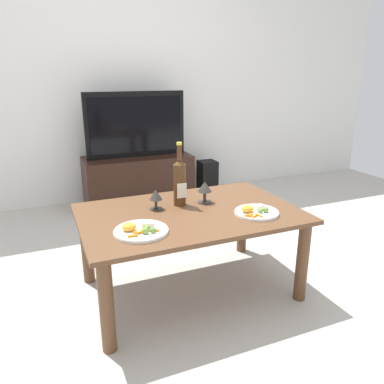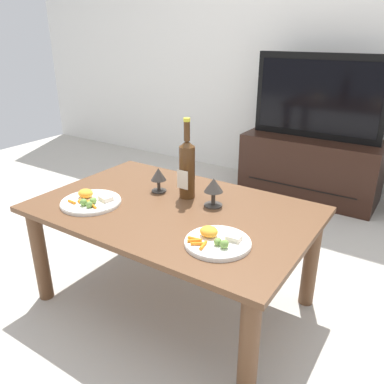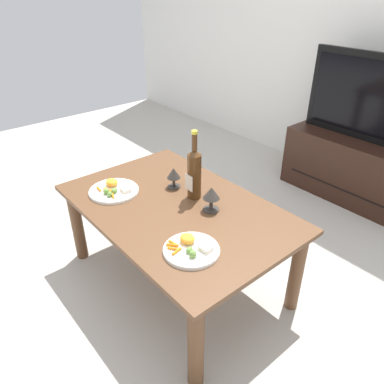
# 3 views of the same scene
# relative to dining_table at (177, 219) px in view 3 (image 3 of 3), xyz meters

# --- Properties ---
(ground_plane) EXTENTS (6.40, 6.40, 0.00)m
(ground_plane) POSITION_rel_dining_table_xyz_m (0.00, 0.00, -0.43)
(ground_plane) COLOR #B7B2A8
(dining_table) EXTENTS (1.24, 0.81, 0.51)m
(dining_table) POSITION_rel_dining_table_xyz_m (0.00, 0.00, 0.00)
(dining_table) COLOR brown
(dining_table) RESTS_ON ground_plane
(tv_stand) EXTENTS (1.05, 0.45, 0.49)m
(tv_stand) POSITION_rel_dining_table_xyz_m (0.13, 1.67, -0.18)
(tv_stand) COLOR black
(tv_stand) RESTS_ON ground_plane
(tv_screen) EXTENTS (0.97, 0.05, 0.62)m
(tv_screen) POSITION_rel_dining_table_xyz_m (0.13, 1.67, 0.37)
(tv_screen) COLOR black
(tv_screen) RESTS_ON tv_stand
(wine_bottle) EXTENTS (0.07, 0.08, 0.38)m
(wine_bottle) POSITION_rel_dining_table_xyz_m (-0.01, 0.13, 0.23)
(wine_bottle) COLOR #4C2D14
(wine_bottle) RESTS_ON dining_table
(goblet_left) EXTENTS (0.08, 0.08, 0.12)m
(goblet_left) POSITION_rel_dining_table_xyz_m (-0.17, 0.11, 0.16)
(goblet_left) COLOR #38332D
(goblet_left) RESTS_ON dining_table
(goblet_right) EXTENTS (0.09, 0.09, 0.13)m
(goblet_right) POSITION_rel_dining_table_xyz_m (0.14, 0.11, 0.17)
(goblet_right) COLOR #38332D
(goblet_right) RESTS_ON dining_table
(dinner_plate_left) EXTENTS (0.28, 0.28, 0.05)m
(dinner_plate_left) POSITION_rel_dining_table_xyz_m (-0.34, -0.18, 0.10)
(dinner_plate_left) COLOR white
(dinner_plate_left) RESTS_ON dining_table
(dinner_plate_right) EXTENTS (0.25, 0.25, 0.05)m
(dinner_plate_right) POSITION_rel_dining_table_xyz_m (0.33, -0.18, 0.10)
(dinner_plate_right) COLOR white
(dinner_plate_right) RESTS_ON dining_table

